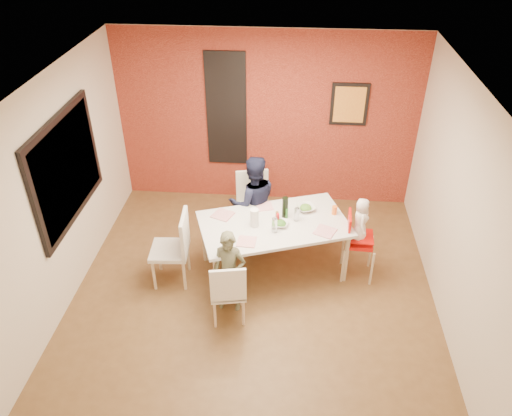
# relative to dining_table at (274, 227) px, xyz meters

# --- Properties ---
(ground) EXTENTS (4.50, 4.50, 0.00)m
(ground) POSITION_rel_dining_table_xyz_m (-0.22, -0.40, -0.70)
(ground) COLOR brown
(ground) RESTS_ON ground
(ceiling) EXTENTS (4.50, 4.50, 0.02)m
(ceiling) POSITION_rel_dining_table_xyz_m (-0.22, -0.40, 2.00)
(ceiling) COLOR white
(ceiling) RESTS_ON wall_back
(wall_back) EXTENTS (4.50, 0.02, 2.70)m
(wall_back) POSITION_rel_dining_table_xyz_m (-0.22, 1.85, 0.65)
(wall_back) COLOR beige
(wall_back) RESTS_ON ground
(wall_front) EXTENTS (4.50, 0.02, 2.70)m
(wall_front) POSITION_rel_dining_table_xyz_m (-0.22, -2.65, 0.65)
(wall_front) COLOR beige
(wall_front) RESTS_ON ground
(wall_left) EXTENTS (0.02, 4.50, 2.70)m
(wall_left) POSITION_rel_dining_table_xyz_m (-2.47, -0.40, 0.65)
(wall_left) COLOR beige
(wall_left) RESTS_ON ground
(wall_right) EXTENTS (0.02, 4.50, 2.70)m
(wall_right) POSITION_rel_dining_table_xyz_m (2.03, -0.40, 0.65)
(wall_right) COLOR beige
(wall_right) RESTS_ON ground
(brick_accent_wall) EXTENTS (4.50, 0.02, 2.70)m
(brick_accent_wall) POSITION_rel_dining_table_xyz_m (-0.22, 1.83, 0.65)
(brick_accent_wall) COLOR maroon
(brick_accent_wall) RESTS_ON ground
(picture_window_frame) EXTENTS (0.05, 1.70, 1.30)m
(picture_window_frame) POSITION_rel_dining_table_xyz_m (-2.44, -0.20, 0.85)
(picture_window_frame) COLOR black
(picture_window_frame) RESTS_ON wall_left
(picture_window_pane) EXTENTS (0.02, 1.55, 1.15)m
(picture_window_pane) POSITION_rel_dining_table_xyz_m (-2.42, -0.20, 0.85)
(picture_window_pane) COLOR black
(picture_window_pane) RESTS_ON wall_left
(glassblock_strip) EXTENTS (0.55, 0.03, 1.70)m
(glassblock_strip) POSITION_rel_dining_table_xyz_m (-0.82, 1.81, 0.80)
(glassblock_strip) COLOR silver
(glassblock_strip) RESTS_ON wall_back
(glassblock_surround) EXTENTS (0.60, 0.03, 1.76)m
(glassblock_surround) POSITION_rel_dining_table_xyz_m (-0.82, 1.81, 0.80)
(glassblock_surround) COLOR black
(glassblock_surround) RESTS_ON wall_back
(art_print_frame) EXTENTS (0.54, 0.03, 0.64)m
(art_print_frame) POSITION_rel_dining_table_xyz_m (0.98, 1.81, 0.95)
(art_print_frame) COLOR black
(art_print_frame) RESTS_ON wall_back
(art_print_canvas) EXTENTS (0.44, 0.01, 0.54)m
(art_print_canvas) POSITION_rel_dining_table_xyz_m (0.98, 1.79, 0.95)
(art_print_canvas) COLOR gold
(art_print_canvas) RESTS_ON wall_back
(dining_table) EXTENTS (2.07, 1.57, 0.76)m
(dining_table) POSITION_rel_dining_table_xyz_m (0.00, 0.00, 0.00)
(dining_table) COLOR silver
(dining_table) RESTS_ON ground
(chair_near) EXTENTS (0.47, 0.47, 0.87)m
(chair_near) POSITION_rel_dining_table_xyz_m (-0.47, -0.96, -0.21)
(chair_near) COLOR white
(chair_near) RESTS_ON ground
(chair_far) EXTENTS (0.55, 0.55, 0.99)m
(chair_far) POSITION_rel_dining_table_xyz_m (-0.33, 0.81, -0.14)
(chair_far) COLOR silver
(chair_far) RESTS_ON ground
(chair_left) EXTENTS (0.50, 0.50, 1.01)m
(chair_left) POSITION_rel_dining_table_xyz_m (-1.20, -0.29, -0.13)
(chair_left) COLOR silver
(chair_left) RESTS_ON ground
(high_chair) EXTENTS (0.42, 0.42, 0.94)m
(high_chair) POSITION_rel_dining_table_xyz_m (1.05, 0.01, -0.13)
(high_chair) COLOR red
(high_chair) RESTS_ON ground
(child_near) EXTENTS (0.41, 0.29, 1.09)m
(child_near) POSITION_rel_dining_table_xyz_m (-0.48, -0.72, -0.15)
(child_near) COLOR #54543C
(child_near) RESTS_ON ground
(child_far) EXTENTS (0.79, 0.68, 1.38)m
(child_far) POSITION_rel_dining_table_xyz_m (-0.31, 0.56, -0.01)
(child_far) COLOR black
(child_far) RESTS_ON ground
(toddler) EXTENTS (0.21, 0.31, 0.61)m
(toddler) POSITION_rel_dining_table_xyz_m (1.07, 0.01, 0.16)
(toddler) COLOR silver
(toddler) RESTS_ON high_chair
(plate_near_left) EXTENTS (0.23, 0.23, 0.01)m
(plate_near_left) POSITION_rel_dining_table_xyz_m (-0.31, -0.42, 0.07)
(plate_near_left) COLOR white
(plate_near_left) RESTS_ON dining_table
(plate_far_mid) EXTENTS (0.26, 0.26, 0.01)m
(plate_far_mid) POSITION_rel_dining_table_xyz_m (-0.15, 0.36, 0.07)
(plate_far_mid) COLOR white
(plate_far_mid) RESTS_ON dining_table
(plate_near_right) EXTENTS (0.31, 0.31, 0.01)m
(plate_near_right) POSITION_rel_dining_table_xyz_m (0.63, -0.14, 0.07)
(plate_near_right) COLOR white
(plate_near_right) RESTS_ON dining_table
(plate_far_left) EXTENTS (0.32, 0.32, 0.01)m
(plate_far_left) POSITION_rel_dining_table_xyz_m (-0.67, 0.12, 0.07)
(plate_far_left) COLOR white
(plate_far_left) RESTS_ON dining_table
(salad_bowl_a) EXTENTS (0.23, 0.23, 0.05)m
(salad_bowl_a) POSITION_rel_dining_table_xyz_m (0.08, -0.04, 0.09)
(salad_bowl_a) COLOR white
(salad_bowl_a) RESTS_ON dining_table
(salad_bowl_b) EXTENTS (0.32, 0.32, 0.06)m
(salad_bowl_b) POSITION_rel_dining_table_xyz_m (0.40, 0.33, 0.10)
(salad_bowl_b) COLOR silver
(salad_bowl_b) RESTS_ON dining_table
(wine_bottle) EXTENTS (0.08, 0.08, 0.29)m
(wine_bottle) POSITION_rel_dining_table_xyz_m (0.13, 0.15, 0.21)
(wine_bottle) COLOR black
(wine_bottle) RESTS_ON dining_table
(wine_glass_a) EXTENTS (0.07, 0.07, 0.20)m
(wine_glass_a) POSITION_rel_dining_table_xyz_m (0.01, -0.19, 0.17)
(wine_glass_a) COLOR white
(wine_glass_a) RESTS_ON dining_table
(wine_glass_b) EXTENTS (0.06, 0.06, 0.18)m
(wine_glass_b) POSITION_rel_dining_table_xyz_m (0.28, 0.08, 0.16)
(wine_glass_b) COLOR white
(wine_glass_b) RESTS_ON dining_table
(paper_towel_roll) EXTENTS (0.11, 0.11, 0.24)m
(paper_towel_roll) POSITION_rel_dining_table_xyz_m (-0.24, -0.08, 0.19)
(paper_towel_roll) COLOR white
(paper_towel_roll) RESTS_ON dining_table
(condiment_red) EXTENTS (0.04, 0.04, 0.14)m
(condiment_red) POSITION_rel_dining_table_xyz_m (0.05, -0.00, 0.14)
(condiment_red) COLOR red
(condiment_red) RESTS_ON dining_table
(condiment_green) EXTENTS (0.04, 0.04, 0.14)m
(condiment_green) POSITION_rel_dining_table_xyz_m (0.15, 0.13, 0.14)
(condiment_green) COLOR #2D7527
(condiment_green) RESTS_ON dining_table
(condiment_brown) EXTENTS (0.04, 0.04, 0.15)m
(condiment_brown) POSITION_rel_dining_table_xyz_m (0.04, 0.03, 0.14)
(condiment_brown) COLOR brown
(condiment_brown) RESTS_ON dining_table
(sippy_cup) EXTENTS (0.07, 0.07, 0.12)m
(sippy_cup) POSITION_rel_dining_table_xyz_m (0.76, 0.27, 0.13)
(sippy_cup) COLOR orange
(sippy_cup) RESTS_ON dining_table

